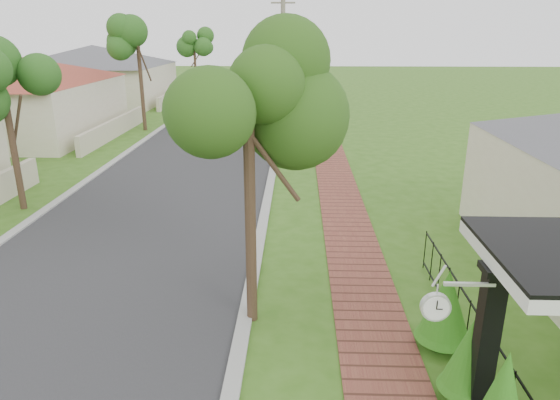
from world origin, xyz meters
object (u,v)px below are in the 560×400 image
(porch_post, at_px, (485,350))
(parked_car_red, at_px, (277,114))
(station_clock, at_px, (438,305))
(utility_pole, at_px, (283,71))
(near_tree, at_px, (248,99))
(parked_car_white, at_px, (271,104))

(porch_post, distance_m, parked_car_red, 25.31)
(station_clock, bearing_deg, parked_car_red, 97.57)
(station_clock, bearing_deg, utility_pole, 98.12)
(near_tree, bearing_deg, station_clock, -41.94)
(parked_car_white, bearing_deg, utility_pole, -83.05)
(porch_post, xyz_separation_m, utility_pole, (-3.65, 19.72, 2.63))
(parked_car_white, relative_size, station_clock, 4.00)
(parked_car_red, bearing_deg, porch_post, -77.25)
(near_tree, height_order, utility_pole, utility_pole)
(parked_car_red, distance_m, utility_pole, 6.07)
(porch_post, relative_size, parked_car_red, 0.59)
(near_tree, bearing_deg, parked_car_white, 92.30)
(near_tree, xyz_separation_m, utility_pole, (0.10, 17.22, -0.77))
(station_clock, bearing_deg, parked_car_white, 97.66)
(parked_car_white, distance_m, station_clock, 30.27)
(utility_pole, bearing_deg, parked_car_red, 95.45)
(utility_pole, relative_size, station_clock, 7.28)
(parked_car_red, bearing_deg, parked_car_white, 101.44)
(parked_car_red, bearing_deg, station_clock, -79.12)
(parked_car_white, distance_m, utility_pole, 10.64)
(parked_car_white, bearing_deg, parked_car_red, -81.67)
(porch_post, height_order, near_tree, near_tree)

